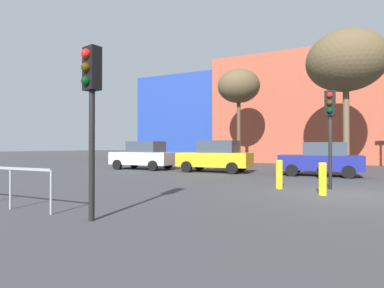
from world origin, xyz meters
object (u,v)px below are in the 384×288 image
traffic_light_island (330,117)px  bare_tree_0 (239,87)px  traffic_light_near_left (91,92)px  bare_tree_1 (346,62)px  parked_car_1 (215,156)px  parked_car_0 (144,155)px  bollard_yellow_0 (279,174)px  bollard_yellow_2 (323,179)px  parked_car_2 (321,159)px

traffic_light_island → bare_tree_0: 14.69m
traffic_light_near_left → bare_tree_1: bearing=175.9°
parked_car_1 → bare_tree_1: size_ratio=0.48×
parked_car_0 → bare_tree_1: bare_tree_1 is taller
parked_car_1 → parked_car_0: bearing=-0.0°
traffic_light_island → bollard_yellow_0: 2.76m
parked_car_0 → bollard_yellow_2: bearing=149.0°
bollard_yellow_2 → parked_car_2: bearing=92.0°
parked_car_0 → parked_car_2: (11.11, -0.00, -0.06)m
parked_car_1 → bare_tree_0: (-0.57, 7.06, 5.58)m
parked_car_0 → traffic_light_island: (11.56, -5.29, 1.68)m
traffic_light_near_left → bare_tree_0: 20.05m
traffic_light_island → bare_tree_1: (0.93, 10.32, 4.54)m
parked_car_2 → bollard_yellow_2: (0.24, -6.83, -0.37)m
traffic_light_near_left → bare_tree_1: (5.39, 17.49, 4.51)m
bollard_yellow_0 → traffic_light_near_left: bearing=-112.8°
parked_car_1 → traffic_light_near_left: traffic_light_near_left is taller
traffic_light_near_left → bare_tree_0: size_ratio=0.45×
bare_tree_1 → parked_car_0: bearing=-158.1°
parked_car_2 → bollard_yellow_0: bearing=78.1°
parked_car_0 → parked_car_1: 5.20m
parked_car_0 → traffic_light_near_left: bearing=119.7°
bare_tree_1 → traffic_light_island: bearing=-95.1°
parked_car_0 → traffic_light_near_left: 14.44m
parked_car_1 → traffic_light_near_left: bearing=98.7°
bare_tree_1 → bollard_yellow_0: size_ratio=8.85×
parked_car_0 → parked_car_2: parked_car_0 is taller
parked_car_2 → traffic_light_island: (0.46, -5.29, 1.74)m
parked_car_2 → traffic_light_near_left: bearing=72.2°
parked_car_1 → traffic_light_near_left: size_ratio=1.22×
traffic_light_near_left → bollard_yellow_0: size_ratio=3.46×
parked_car_2 → bollard_yellow_2: size_ratio=3.98×
traffic_light_near_left → bollard_yellow_2: 7.37m
parked_car_1 → traffic_light_near_left: 12.72m
bare_tree_0 → bollard_yellow_2: (6.72, -13.89, -6.02)m
parked_car_2 → bollard_yellow_2: 6.84m
parked_car_0 → bollard_yellow_2: 13.25m
bollard_yellow_0 → parked_car_2: bearing=78.1°
parked_car_0 → bollard_yellow_0: 11.49m
traffic_light_island → parked_car_2: bearing=-171.7°
parked_car_1 → traffic_light_near_left: (1.90, -12.46, 1.70)m
traffic_light_near_left → bollard_yellow_0: traffic_light_near_left is taller
bare_tree_1 → parked_car_2: bearing=-105.3°
parked_car_1 → traffic_light_island: traffic_light_island is taller
parked_car_0 → bare_tree_0: (4.63, 7.06, 5.59)m
parked_car_0 → bollard_yellow_0: parked_car_0 is taller
traffic_light_island → bare_tree_0: bare_tree_0 is taller
bollard_yellow_2 → traffic_light_island: bearing=82.0°
parked_car_1 → traffic_light_island: bearing=140.3°
parked_car_1 → bare_tree_1: bearing=-145.4°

